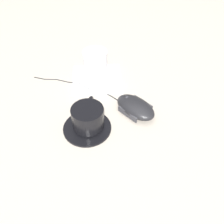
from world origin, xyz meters
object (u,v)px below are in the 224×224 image
at_px(computer_mouse, 135,107).
at_px(drinking_glass, 95,65).
at_px(coffee_cup, 88,117).
at_px(saucer, 87,127).

bearing_deg(computer_mouse, drinking_glass, -162.75).
distance_m(coffee_cup, drinking_glass, 0.21).
distance_m(computer_mouse, drinking_glass, 0.20).
bearing_deg(coffee_cup, saucer, -51.31).
relative_size(computer_mouse, drinking_glass, 1.49).
bearing_deg(saucer, computer_mouse, 96.23).
xyz_separation_m(saucer, coffee_cup, (-0.00, 0.01, 0.03)).
relative_size(saucer, drinking_glass, 1.35).
bearing_deg(coffee_cup, drinking_glass, 158.32).
bearing_deg(drinking_glass, computer_mouse, 17.25).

